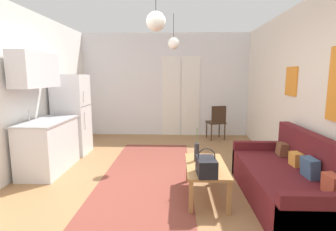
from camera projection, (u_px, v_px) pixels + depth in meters
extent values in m
cube|color=#996D44|center=(153.00, 198.00, 3.57)|extent=(5.06, 7.94, 0.10)
cube|color=silver|center=(165.00, 85.00, 7.02)|extent=(4.66, 0.10, 2.76)
cube|color=white|center=(171.00, 98.00, 7.00)|extent=(0.50, 0.02, 2.08)
cube|color=white|center=(190.00, 98.00, 6.99)|extent=(0.50, 0.02, 2.08)
cube|color=white|center=(181.00, 58.00, 6.83)|extent=(1.10, 0.03, 0.06)
cube|color=silver|center=(331.00, 96.00, 3.27)|extent=(0.10, 7.54, 2.76)
cube|color=orange|center=(291.00, 81.00, 4.25)|extent=(0.02, 0.41, 0.48)
cube|color=blue|center=(30.00, 75.00, 4.43)|extent=(0.02, 0.32, 0.40)
cube|color=brown|center=(147.00, 175.00, 4.24)|extent=(1.42, 3.72, 0.01)
cube|color=#5B191E|center=(283.00, 187.00, 3.32)|extent=(0.89, 1.99, 0.42)
cube|color=#5B191E|center=(314.00, 170.00, 3.27)|extent=(0.15, 1.99, 0.89)
cube|color=#5B191E|center=(325.00, 223.00, 2.38)|extent=(0.89, 0.11, 0.57)
cube|color=#5B191E|center=(260.00, 158.00, 4.23)|extent=(0.89, 0.11, 0.57)
cube|color=#B74C33|center=(333.00, 184.00, 2.63)|extent=(0.15, 0.22, 0.21)
cube|color=#3D5B7F|center=(310.00, 168.00, 3.06)|extent=(0.15, 0.24, 0.25)
cube|color=gold|center=(296.00, 159.00, 3.46)|extent=(0.14, 0.19, 0.19)
cube|color=brown|center=(282.00, 149.00, 3.91)|extent=(0.14, 0.20, 0.20)
cube|color=#A87542|center=(206.00, 166.00, 3.46)|extent=(0.53, 1.01, 0.04)
cube|color=#A87542|center=(191.00, 197.00, 3.04)|extent=(0.05, 0.05, 0.41)
cube|color=#A87542|center=(229.00, 198.00, 3.02)|extent=(0.05, 0.05, 0.41)
cube|color=#A87542|center=(188.00, 169.00, 3.96)|extent=(0.05, 0.05, 0.41)
cube|color=#A87542|center=(217.00, 170.00, 3.94)|extent=(0.05, 0.05, 0.41)
cylinder|color=#2D2D33|center=(197.00, 152.00, 3.60)|extent=(0.07, 0.07, 0.26)
cylinder|color=#477F42|center=(197.00, 135.00, 3.56)|extent=(0.01, 0.01, 0.22)
cube|color=black|center=(206.00, 167.00, 3.09)|extent=(0.24, 0.35, 0.21)
torus|color=black|center=(207.00, 157.00, 3.07)|extent=(0.21, 0.01, 0.21)
cube|color=white|center=(72.00, 115.00, 5.35)|extent=(0.62, 0.62, 1.66)
cube|color=#4C4C51|center=(86.00, 106.00, 5.31)|extent=(0.01, 0.60, 0.01)
cylinder|color=#B7BABF|center=(84.00, 97.00, 5.10)|extent=(0.02, 0.02, 0.23)
cylinder|color=#B7BABF|center=(85.00, 121.00, 5.18)|extent=(0.02, 0.02, 0.36)
cube|color=silver|center=(49.00, 146.00, 4.41)|extent=(0.58, 1.17, 0.85)
cube|color=#B7BABF|center=(47.00, 121.00, 4.34)|extent=(0.61, 1.20, 0.03)
cube|color=#999BA0|center=(44.00, 125.00, 4.23)|extent=(0.36, 0.40, 0.10)
cylinder|color=#B7BABF|center=(29.00, 115.00, 4.22)|extent=(0.02, 0.02, 0.20)
cube|color=silver|center=(35.00, 70.00, 4.22)|extent=(0.32, 1.05, 0.58)
cylinder|color=#382619|center=(219.00, 129.00, 6.85)|extent=(0.03, 0.03, 0.43)
cylinder|color=#382619|center=(207.00, 130.00, 6.78)|extent=(0.03, 0.03, 0.43)
cylinder|color=#382619|center=(225.00, 132.00, 6.52)|extent=(0.03, 0.03, 0.43)
cylinder|color=#382619|center=(211.00, 133.00, 6.45)|extent=(0.03, 0.03, 0.43)
cube|color=#382619|center=(216.00, 122.00, 6.62)|extent=(0.51, 0.49, 0.04)
cube|color=#382619|center=(219.00, 115.00, 6.41)|extent=(0.37, 0.12, 0.43)
sphere|color=white|center=(156.00, 21.00, 3.04)|extent=(0.23, 0.23, 0.23)
cylinder|color=black|center=(174.00, 25.00, 4.73)|extent=(0.01, 0.01, 0.42)
sphere|color=white|center=(174.00, 43.00, 4.78)|extent=(0.21, 0.21, 0.21)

